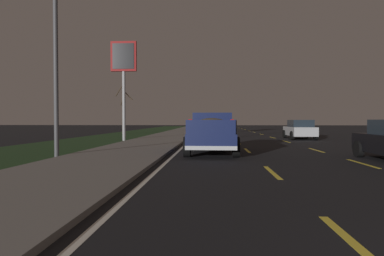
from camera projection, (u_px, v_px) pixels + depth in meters
ground at (253, 138)px, 28.35m from camera, size 144.00×144.00×0.00m
sidewalk_shoulder at (167, 137)px, 28.81m from camera, size 108.00×4.00×0.12m
grass_verge at (111, 137)px, 29.12m from camera, size 108.00×6.00×0.01m
lane_markings at (217, 136)px, 31.52m from camera, size 108.00×7.04×0.01m
pickup_truck at (212, 132)px, 15.35m from camera, size 5.45×2.34×1.87m
sedan_silver at (300, 129)px, 26.67m from camera, size 4.44×2.10×1.54m
gas_price_sign at (124, 66)px, 24.31m from camera, size 0.27×1.90×7.32m
street_light_near at (62, 27)px, 13.16m from camera, size 0.36×1.97×8.80m
bare_tree_far at (123, 110)px, 36.61m from camera, size 1.58×2.10×5.55m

